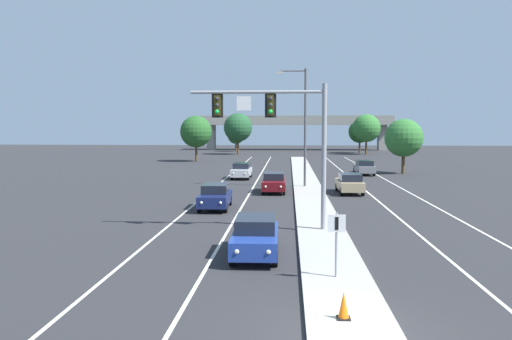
{
  "coord_description": "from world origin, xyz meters",
  "views": [
    {
      "loc": [
        -1.68,
        -12.43,
        5.25
      ],
      "look_at": [
        -3.2,
        11.33,
        3.2
      ],
      "focal_mm": 35.39,
      "sensor_mm": 36.0,
      "label": 1
    }
  ],
  "objects_px": {
    "overhead_signal_mast": "(281,125)",
    "tree_far_left_a": "(196,132)",
    "car_oncoming_navy": "(215,196)",
    "car_oncoming_silver": "(242,170)",
    "traffic_cone_median_nose": "(344,306)",
    "car_oncoming_blue": "(256,236)",
    "car_receding_grey": "(364,167)",
    "tree_far_right_b": "(404,138)",
    "tree_far_right_a": "(366,128)",
    "street_lamp_median": "(303,120)",
    "car_receding_tan": "(350,183)",
    "tree_far_left_b": "(238,128)",
    "median_sign_post": "(337,235)",
    "tree_far_left_c": "(236,135)",
    "car_oncoming_darkred": "(274,182)",
    "tree_far_right_c": "(360,132)"
  },
  "relations": [
    {
      "from": "overhead_signal_mast",
      "to": "tree_far_left_a",
      "type": "relative_size",
      "value": 1.05
    },
    {
      "from": "car_oncoming_navy",
      "to": "car_oncoming_silver",
      "type": "relative_size",
      "value": 1.0
    },
    {
      "from": "traffic_cone_median_nose",
      "to": "tree_far_left_a",
      "type": "xyz_separation_m",
      "value": [
        -15.31,
        61.83,
        3.99
      ]
    },
    {
      "from": "car_oncoming_blue",
      "to": "car_receding_grey",
      "type": "distance_m",
      "value": 36.64
    },
    {
      "from": "overhead_signal_mast",
      "to": "traffic_cone_median_nose",
      "type": "height_order",
      "value": "overhead_signal_mast"
    },
    {
      "from": "tree_far_right_b",
      "to": "tree_far_right_a",
      "type": "height_order",
      "value": "tree_far_right_a"
    },
    {
      "from": "street_lamp_median",
      "to": "car_receding_tan",
      "type": "bearing_deg",
      "value": -42.94
    },
    {
      "from": "car_oncoming_blue",
      "to": "traffic_cone_median_nose",
      "type": "xyz_separation_m",
      "value": [
        2.8,
        -7.0,
        -0.31
      ]
    },
    {
      "from": "car_oncoming_silver",
      "to": "tree_far_left_b",
      "type": "distance_m",
      "value": 44.51
    },
    {
      "from": "tree_far_left_a",
      "to": "tree_far_left_b",
      "type": "bearing_deg",
      "value": 77.59
    },
    {
      "from": "tree_far_left_b",
      "to": "car_receding_grey",
      "type": "bearing_deg",
      "value": -65.59
    },
    {
      "from": "tree_far_right_b",
      "to": "median_sign_post",
      "type": "bearing_deg",
      "value": -105.56
    },
    {
      "from": "tree_far_right_a",
      "to": "car_oncoming_navy",
      "type": "bearing_deg",
      "value": -106.7
    },
    {
      "from": "tree_far_left_b",
      "to": "tree_far_left_c",
      "type": "height_order",
      "value": "tree_far_left_b"
    },
    {
      "from": "car_oncoming_navy",
      "to": "car_oncoming_darkred",
      "type": "relative_size",
      "value": 1.01
    },
    {
      "from": "car_receding_tan",
      "to": "tree_far_right_c",
      "type": "relative_size",
      "value": 0.69
    },
    {
      "from": "car_oncoming_blue",
      "to": "tree_far_right_a",
      "type": "relative_size",
      "value": 0.59
    },
    {
      "from": "median_sign_post",
      "to": "traffic_cone_median_nose",
      "type": "height_order",
      "value": "median_sign_post"
    },
    {
      "from": "car_receding_grey",
      "to": "tree_far_left_b",
      "type": "relative_size",
      "value": 0.58
    },
    {
      "from": "median_sign_post",
      "to": "tree_far_right_a",
      "type": "height_order",
      "value": "tree_far_right_a"
    },
    {
      "from": "car_oncoming_navy",
      "to": "car_oncoming_silver",
      "type": "distance_m",
      "value": 18.83
    },
    {
      "from": "car_oncoming_silver",
      "to": "traffic_cone_median_nose",
      "type": "bearing_deg",
      "value": -80.6
    },
    {
      "from": "street_lamp_median",
      "to": "car_receding_tan",
      "type": "relative_size",
      "value": 2.22
    },
    {
      "from": "overhead_signal_mast",
      "to": "car_oncoming_navy",
      "type": "distance_m",
      "value": 9.19
    },
    {
      "from": "car_oncoming_darkred",
      "to": "car_oncoming_blue",
      "type": "bearing_deg",
      "value": -90.52
    },
    {
      "from": "street_lamp_median",
      "to": "car_receding_tan",
      "type": "distance_m",
      "value": 7.03
    },
    {
      "from": "median_sign_post",
      "to": "car_oncoming_navy",
      "type": "distance_m",
      "value": 16.16
    },
    {
      "from": "car_oncoming_silver",
      "to": "tree_far_left_c",
      "type": "relative_size",
      "value": 0.86
    },
    {
      "from": "car_receding_tan",
      "to": "car_receding_grey",
      "type": "height_order",
      "value": "same"
    },
    {
      "from": "tree_far_left_a",
      "to": "car_receding_grey",
      "type": "bearing_deg",
      "value": -41.37
    },
    {
      "from": "car_oncoming_darkred",
      "to": "tree_far_right_c",
      "type": "height_order",
      "value": "tree_far_right_c"
    },
    {
      "from": "overhead_signal_mast",
      "to": "median_sign_post",
      "type": "relative_size",
      "value": 3.27
    },
    {
      "from": "car_oncoming_blue",
      "to": "street_lamp_median",
      "type": "bearing_deg",
      "value": 83.78
    },
    {
      "from": "car_oncoming_darkred",
      "to": "tree_far_left_c",
      "type": "height_order",
      "value": "tree_far_left_c"
    },
    {
      "from": "overhead_signal_mast",
      "to": "car_receding_tan",
      "type": "xyz_separation_m",
      "value": [
        5.21,
        14.84,
        -4.49
      ]
    },
    {
      "from": "street_lamp_median",
      "to": "tree_far_right_b",
      "type": "height_order",
      "value": "street_lamp_median"
    },
    {
      "from": "car_receding_tan",
      "to": "car_oncoming_silver",
      "type": "bearing_deg",
      "value": 131.59
    },
    {
      "from": "median_sign_post",
      "to": "traffic_cone_median_nose",
      "type": "distance_m",
      "value": 3.93
    },
    {
      "from": "overhead_signal_mast",
      "to": "tree_far_left_c",
      "type": "bearing_deg",
      "value": 97.51
    },
    {
      "from": "median_sign_post",
      "to": "car_oncoming_darkred",
      "type": "height_order",
      "value": "median_sign_post"
    },
    {
      "from": "tree_far_right_c",
      "to": "tree_far_left_a",
      "type": "relative_size",
      "value": 0.95
    },
    {
      "from": "street_lamp_median",
      "to": "car_receding_tan",
      "type": "xyz_separation_m",
      "value": [
        3.63,
        -3.38,
        -4.97
      ]
    },
    {
      "from": "tree_far_right_c",
      "to": "car_receding_tan",
      "type": "bearing_deg",
      "value": -98.61
    },
    {
      "from": "car_oncoming_darkred",
      "to": "traffic_cone_median_nose",
      "type": "xyz_separation_m",
      "value": [
        2.62,
        -26.92,
        -0.31
      ]
    },
    {
      "from": "street_lamp_median",
      "to": "car_oncoming_navy",
      "type": "relative_size",
      "value": 2.22
    },
    {
      "from": "car_receding_grey",
      "to": "tree_far_right_b",
      "type": "height_order",
      "value": "tree_far_right_b"
    },
    {
      "from": "tree_far_right_c",
      "to": "tree_far_left_a",
      "type": "distance_m",
      "value": 38.55
    },
    {
      "from": "overhead_signal_mast",
      "to": "tree_far_left_a",
      "type": "height_order",
      "value": "overhead_signal_mast"
    },
    {
      "from": "street_lamp_median",
      "to": "car_oncoming_darkred",
      "type": "distance_m",
      "value": 6.34
    },
    {
      "from": "overhead_signal_mast",
      "to": "car_oncoming_navy",
      "type": "relative_size",
      "value": 1.6
    }
  ]
}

